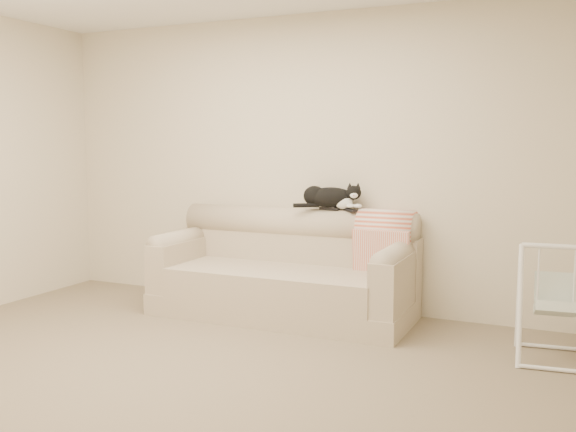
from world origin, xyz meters
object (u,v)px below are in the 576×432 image
(remote_b, at_px, (350,210))
(tuxedo_cat, at_px, (330,197))
(sofa, at_px, (286,274))
(baby_swing, at_px, (555,302))
(remote_a, at_px, (330,208))

(remote_b, bearing_deg, tuxedo_cat, 172.98)
(sofa, distance_m, tuxedo_cat, 0.77)
(remote_b, bearing_deg, baby_swing, -18.37)
(sofa, height_order, tuxedo_cat, tuxedo_cat)
(sofa, relative_size, baby_swing, 2.73)
(remote_a, distance_m, remote_b, 0.20)
(remote_b, bearing_deg, remote_a, 172.14)
(sofa, xyz_separation_m, baby_swing, (2.15, -0.33, 0.05))
(sofa, xyz_separation_m, remote_a, (0.31, 0.24, 0.56))
(tuxedo_cat, height_order, baby_swing, tuxedo_cat)
(sofa, relative_size, remote_b, 13.99)
(remote_a, height_order, tuxedo_cat, tuxedo_cat)
(sofa, distance_m, baby_swing, 2.18)
(sofa, height_order, remote_b, remote_b)
(baby_swing, bearing_deg, tuxedo_cat, 162.73)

